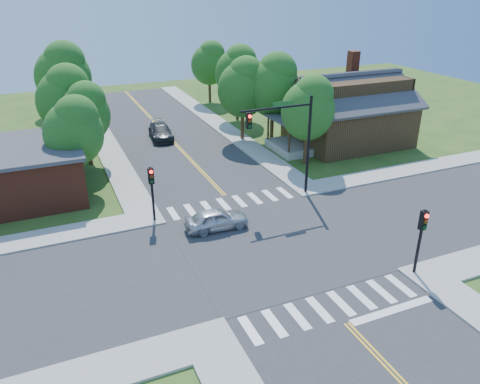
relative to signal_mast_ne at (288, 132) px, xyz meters
name	(u,v)px	position (x,y,z in m)	size (l,w,h in m)	color
ground	(272,245)	(-3.91, -5.59, -4.85)	(100.00, 100.00, 0.00)	#2A4D18
road_ns	(272,245)	(-3.91, -5.59, -4.83)	(10.00, 90.00, 0.04)	#2D2D30
road_ew	(272,245)	(-3.91, -5.59, -4.83)	(90.00, 10.00, 0.04)	#2D2D30
intersection_patch	(272,245)	(-3.91, -5.59, -4.85)	(10.20, 10.20, 0.06)	#2D2D30
sidewalk_ne	(342,136)	(11.90, 10.23, -4.78)	(40.00, 40.00, 0.14)	#9E9B93
crosswalk_north	(231,202)	(-3.91, 0.61, -4.80)	(8.85, 2.00, 0.01)	white
crosswalk_south	(330,306)	(-3.91, -11.79, -4.80)	(8.85, 2.00, 0.01)	white
centerline	(272,245)	(-3.91, -5.59, -4.80)	(0.30, 90.00, 0.01)	yellow
stop_bar	(392,311)	(-1.41, -13.19, -4.85)	(4.60, 0.45, 0.09)	white
signal_mast_ne	(288,132)	(0.00, 0.00, 0.00)	(5.30, 0.42, 7.20)	black
signal_pole_se	(422,230)	(1.69, -11.21, -2.19)	(0.34, 0.42, 3.80)	black
signal_pole_nw	(152,184)	(-9.51, -0.01, -2.19)	(0.34, 0.42, 3.80)	black
house_ne	(348,108)	(11.19, 8.65, -1.52)	(13.05, 8.80, 7.11)	black
building_nw	(5,174)	(-18.11, 7.61, -2.97)	(10.40, 8.40, 3.73)	maroon
tree_e_a	(309,107)	(4.81, 5.22, 0.06)	(4.41, 4.19, 7.49)	#382314
tree_e_b	(274,83)	(5.05, 11.92, 0.65)	(4.94, 4.70, 8.40)	#382314
tree_e_c	(238,71)	(4.98, 20.26, 0.48)	(4.79, 4.55, 8.14)	#382314
tree_e_d	(210,62)	(4.97, 29.10, 0.12)	(4.46, 4.24, 7.58)	#382314
tree_w_a	(74,129)	(-13.13, 7.18, -0.20)	(4.17, 3.97, 7.10)	#382314
tree_w_b	(66,97)	(-12.98, 14.51, 0.48)	(4.78, 4.54, 8.13)	#382314
tree_w_c	(64,73)	(-12.50, 22.36, 1.10)	(5.34, 5.07, 9.07)	#382314
tree_w_d	(57,71)	(-12.74, 30.93, -0.06)	(4.30, 4.09, 7.31)	#382314
tree_house	(243,86)	(2.55, 13.27, 0.38)	(4.70, 4.46, 7.99)	#382314
tree_bldg	(85,111)	(-11.87, 12.15, -0.24)	(4.14, 3.94, 7.05)	#382314
car_silver	(217,220)	(-6.18, -2.48, -4.18)	(4.00, 1.74, 1.34)	silver
car_dgrey	(161,132)	(-4.74, 16.68, -4.14)	(2.46, 5.06, 1.42)	#272A2C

